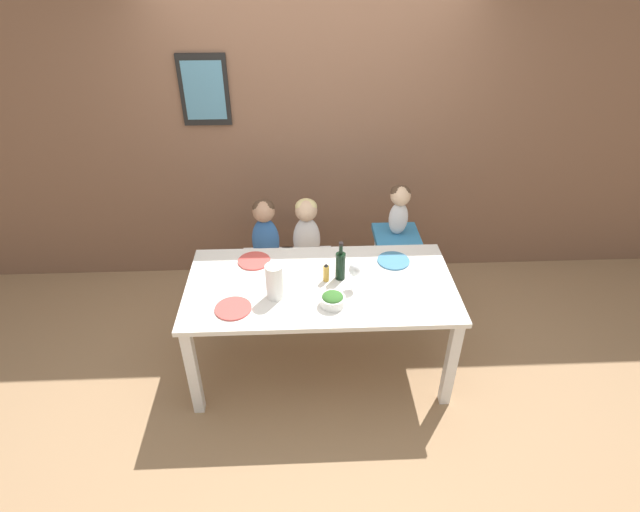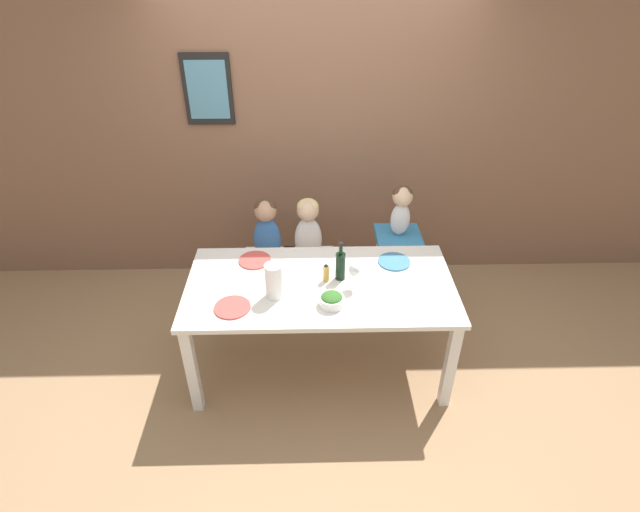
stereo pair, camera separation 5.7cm
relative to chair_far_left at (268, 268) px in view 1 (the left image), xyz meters
name	(u,v)px [view 1 (the left image)]	position (x,y,z in m)	size (l,w,h in m)	color
ground_plane	(320,363)	(0.42, -0.73, -0.40)	(14.00, 14.00, 0.00)	#9E7A56
wall_back	(313,134)	(0.41, 0.59, 0.95)	(10.00, 0.09, 2.70)	brown
dining_table	(320,294)	(0.42, -0.73, 0.28)	(1.84, 0.92, 0.77)	white
chair_far_left	(268,268)	(0.00, 0.00, 0.00)	(0.43, 0.43, 0.47)	silver
chair_far_center	(307,267)	(0.33, 0.00, 0.00)	(0.43, 0.43, 0.47)	silver
chair_right_highchair	(395,248)	(1.07, 0.00, 0.17)	(0.37, 0.37, 0.71)	silver
person_child_left	(265,228)	(0.00, 0.00, 0.39)	(0.22, 0.18, 0.57)	#3366B2
person_child_center	(306,227)	(0.33, 0.00, 0.39)	(0.22, 0.18, 0.57)	silver
person_baby_right	(400,204)	(1.07, 0.00, 0.58)	(0.16, 0.16, 0.43)	silver
wine_bottle	(340,265)	(0.56, -0.67, 0.49)	(0.07, 0.07, 0.29)	black
paper_towel_roll	(275,282)	(0.11, -0.86, 0.50)	(0.12, 0.12, 0.25)	white
wine_glass_near	(355,270)	(0.64, -0.78, 0.52)	(0.08, 0.08, 0.20)	white
salad_bowl_large	(333,300)	(0.48, -0.96, 0.42)	(0.16, 0.16, 0.09)	white
dinner_plate_front_left	(233,308)	(-0.16, -0.98, 0.38)	(0.24, 0.24, 0.01)	#D14C47
dinner_plate_back_left	(254,261)	(-0.06, -0.45, 0.38)	(0.24, 0.24, 0.01)	#D14C47
dinner_plate_back_right	(393,261)	(0.96, -0.49, 0.38)	(0.24, 0.24, 0.01)	teal
condiment_bottle_hot_sauce	(326,273)	(0.46, -0.70, 0.44)	(0.04, 0.04, 0.14)	#BC8E33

